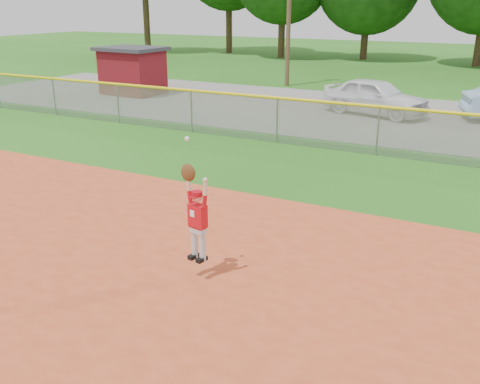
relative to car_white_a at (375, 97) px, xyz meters
name	(u,v)px	position (x,y,z in m)	size (l,w,h in m)	color
ground	(211,314)	(1.60, -16.07, -0.77)	(120.00, 120.00, 0.00)	#235D15
parking_strip	(413,119)	(1.60, -0.07, -0.76)	(44.00, 10.00, 0.03)	slate
car_white_a	(375,97)	(0.00, 0.00, 0.00)	(1.75, 4.35, 1.48)	silver
utility_shed	(133,70)	(-12.14, -0.38, 0.42)	(3.27, 2.62, 2.34)	#5C0D12
outfield_fence	(378,127)	(1.60, -6.07, 0.11)	(40.06, 0.10, 1.55)	gray
ballplayer	(196,214)	(0.84, -15.21, 0.42)	(0.55, 0.28, 2.09)	silver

